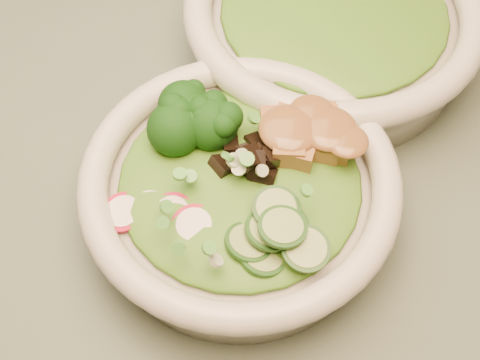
# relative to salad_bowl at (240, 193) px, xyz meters

# --- Properties ---
(salad_bowl) EXTENTS (0.24, 0.24, 0.06)m
(salad_bowl) POSITION_rel_salad_bowl_xyz_m (0.00, 0.00, 0.00)
(salad_bowl) COLOR beige
(salad_bowl) RESTS_ON dining_table
(side_bowl) EXTENTS (0.27, 0.27, 0.07)m
(side_bowl) POSITION_rel_salad_bowl_xyz_m (0.05, 0.19, 0.00)
(side_bowl) COLOR beige
(side_bowl) RESTS_ON dining_table
(lettuce_bed) EXTENTS (0.18, 0.18, 0.02)m
(lettuce_bed) POSITION_rel_salad_bowl_xyz_m (-0.00, 0.00, 0.02)
(lettuce_bed) COLOR #2F6515
(lettuce_bed) RESTS_ON salad_bowl
(side_lettuce) EXTENTS (0.18, 0.18, 0.02)m
(side_lettuce) POSITION_rel_salad_bowl_xyz_m (0.05, 0.19, 0.02)
(side_lettuce) COLOR #2F6515
(side_lettuce) RESTS_ON side_bowl
(broccoli_florets) EXTENTS (0.09, 0.08, 0.04)m
(broccoli_florets) POSITION_rel_salad_bowl_xyz_m (-0.04, 0.04, 0.03)
(broccoli_florets) COLOR black
(broccoli_florets) RESTS_ON salad_bowl
(radish_slices) EXTENTS (0.10, 0.06, 0.02)m
(radish_slices) POSITION_rel_salad_bowl_xyz_m (-0.04, -0.04, 0.02)
(radish_slices) COLOR #A80C2A
(radish_slices) RESTS_ON salad_bowl
(cucumber_slices) EXTENTS (0.08, 0.08, 0.03)m
(cucumber_slices) POSITION_rel_salad_bowl_xyz_m (0.04, -0.04, 0.03)
(cucumber_slices) COLOR #88A45B
(cucumber_slices) RESTS_ON salad_bowl
(mushroom_heap) EXTENTS (0.08, 0.08, 0.04)m
(mushroom_heap) POSITION_rel_salad_bowl_xyz_m (0.01, 0.01, 0.03)
(mushroom_heap) COLOR black
(mushroom_heap) RESTS_ON salad_bowl
(tofu_cubes) EXTENTS (0.09, 0.07, 0.03)m
(tofu_cubes) POSITION_rel_salad_bowl_xyz_m (0.04, 0.04, 0.03)
(tofu_cubes) COLOR #9E6D34
(tofu_cubes) RESTS_ON salad_bowl
(peanut_sauce) EXTENTS (0.06, 0.05, 0.01)m
(peanut_sauce) POSITION_rel_salad_bowl_xyz_m (0.04, 0.04, 0.04)
(peanut_sauce) COLOR brown
(peanut_sauce) RESTS_ON tofu_cubes
(scallion_garnish) EXTENTS (0.17, 0.17, 0.02)m
(scallion_garnish) POSITION_rel_salad_bowl_xyz_m (-0.00, 0.00, 0.04)
(scallion_garnish) COLOR green
(scallion_garnish) RESTS_ON salad_bowl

